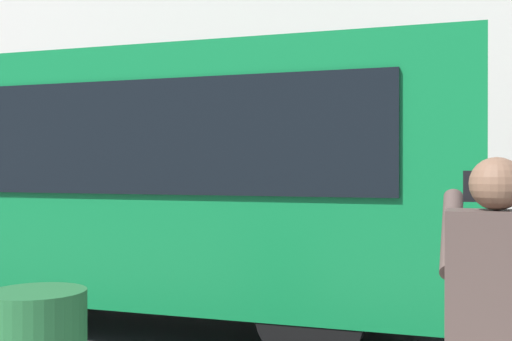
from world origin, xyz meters
name	(u,v)px	position (x,y,z in m)	size (l,w,h in m)	color
red_bus	(90,178)	(4.74, 0.37, 1.68)	(9.05, 2.54, 3.08)	#0F7238
pedestrian_photographer	(497,329)	(0.23, 4.31, 1.14)	(0.53, 0.52, 1.70)	#4C4238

